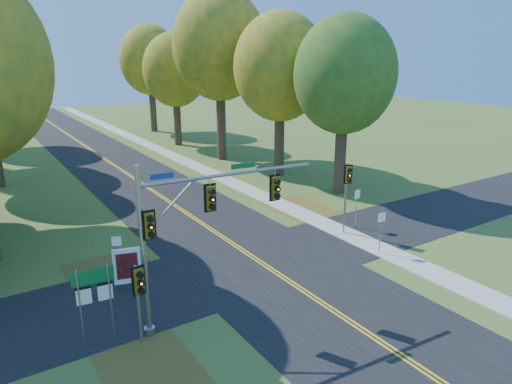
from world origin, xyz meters
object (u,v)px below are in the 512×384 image
info_kiosk (127,266)px  east_signal_pole (347,182)px  route_sign_cluster (94,291)px  traffic_mast (190,222)px

info_kiosk → east_signal_pole: bearing=10.7°
east_signal_pole → route_sign_cluster: size_ratio=1.35×
traffic_mast → route_sign_cluster: 4.02m
traffic_mast → east_signal_pole: bearing=21.5°
east_signal_pole → info_kiosk: bearing=-160.2°
traffic_mast → east_signal_pole: 11.72m
info_kiosk → route_sign_cluster: bearing=-105.0°
traffic_mast → info_kiosk: traffic_mast is taller
traffic_mast → east_signal_pole: (11.16, 3.44, -1.02)m
traffic_mast → east_signal_pole: size_ratio=1.72×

